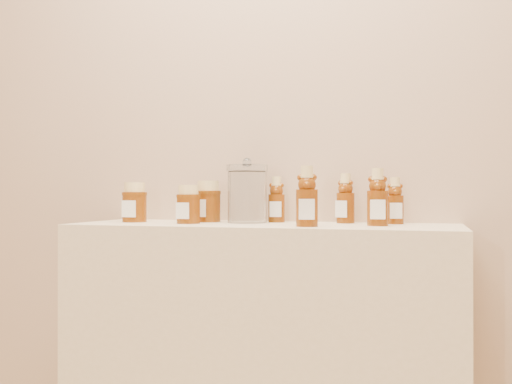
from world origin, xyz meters
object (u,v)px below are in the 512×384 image
(honey_jar_left, at_px, (135,202))
(glass_canister, at_px, (247,191))
(display_table, at_px, (263,368))
(bear_bottle_front_left, at_px, (307,192))
(bear_bottle_back_left, at_px, (276,196))

(honey_jar_left, xyz_separation_m, glass_canister, (0.38, 0.05, 0.04))
(display_table, xyz_separation_m, honey_jar_left, (-0.45, 0.01, 0.52))
(bear_bottle_front_left, distance_m, honey_jar_left, 0.62)
(display_table, distance_m, glass_canister, 0.56)
(honey_jar_left, bearing_deg, display_table, -2.35)
(bear_bottle_back_left, bearing_deg, bear_bottle_front_left, -64.21)
(display_table, bearing_deg, honey_jar_left, 179.13)
(glass_canister, bearing_deg, bear_bottle_front_left, -34.07)
(bear_bottle_back_left, relative_size, glass_canister, 0.84)
(bear_bottle_front_left, bearing_deg, bear_bottle_back_left, 113.47)
(bear_bottle_front_left, bearing_deg, display_table, 139.36)
(bear_bottle_back_left, distance_m, bear_bottle_front_left, 0.27)
(bear_bottle_back_left, bearing_deg, glass_canister, -146.59)
(bear_bottle_back_left, bearing_deg, honey_jar_left, -172.52)
(bear_bottle_front_left, bearing_deg, honey_jar_left, 160.60)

